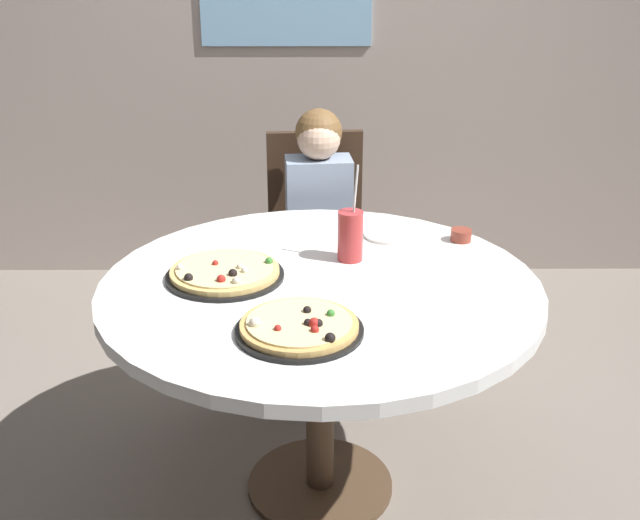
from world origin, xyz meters
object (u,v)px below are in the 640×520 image
at_px(chair_wooden, 317,234).
at_px(soda_cup, 350,236).
at_px(diner_child, 320,261).
at_px(pizza_cheese, 225,273).
at_px(plate_small, 390,235).
at_px(sauce_bowl, 461,235).
at_px(pizza_veggie, 299,327).
at_px(dining_table, 320,309).

bearing_deg(chair_wooden, soda_cup, -82.60).
relative_size(chair_wooden, soda_cup, 3.09).
relative_size(diner_child, soda_cup, 3.51).
bearing_deg(pizza_cheese, plate_small, 33.30).
height_order(chair_wooden, plate_small, chair_wooden).
height_order(soda_cup, plate_small, soda_cup).
height_order(diner_child, soda_cup, diner_child).
distance_m(soda_cup, sauce_bowl, 0.42).
distance_m(pizza_veggie, soda_cup, 0.51).
bearing_deg(sauce_bowl, chair_wooden, 127.09).
xyz_separation_m(diner_child, plate_small, (0.23, -0.41, 0.27)).
relative_size(pizza_veggie, plate_small, 1.86).
xyz_separation_m(diner_child, sauce_bowl, (0.47, -0.46, 0.29)).
height_order(chair_wooden, diner_child, diner_child).
bearing_deg(dining_table, diner_child, 89.52).
bearing_deg(soda_cup, pizza_cheese, -159.84).
bearing_deg(diner_child, sauce_bowl, -44.28).
bearing_deg(chair_wooden, pizza_veggie, -92.11).
bearing_deg(dining_table, soda_cup, 61.01).
height_order(diner_child, pizza_veggie, diner_child).
bearing_deg(plate_small, pizza_cheese, -146.70).
relative_size(chair_wooden, pizza_veggie, 2.84).
bearing_deg(plate_small, diner_child, 119.74).
relative_size(diner_child, pizza_veggie, 3.23).
distance_m(diner_child, sauce_bowl, 0.71).
bearing_deg(diner_child, pizza_veggie, -93.21).
bearing_deg(diner_child, chair_wooden, 94.57).
bearing_deg(sauce_bowl, pizza_cheese, -158.52).
xyz_separation_m(diner_child, soda_cup, (0.09, -0.62, 0.35)).
relative_size(dining_table, pizza_cheese, 3.68).
distance_m(diner_child, plate_small, 0.54).
relative_size(chair_wooden, plate_small, 5.28).
xyz_separation_m(pizza_veggie, sauce_bowl, (0.53, 0.65, 0.00)).
xyz_separation_m(dining_table, sauce_bowl, (0.47, 0.33, 0.11)).
relative_size(pizza_cheese, sauce_bowl, 5.08).
distance_m(sauce_bowl, plate_small, 0.24).
bearing_deg(soda_cup, chair_wooden, 97.40).
height_order(pizza_veggie, sauce_bowl, pizza_veggie).
bearing_deg(diner_child, soda_cup, -81.77).
height_order(pizza_veggie, pizza_cheese, pizza_veggie).
relative_size(dining_table, plate_small, 7.27).
relative_size(chair_wooden, pizza_cheese, 2.67).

